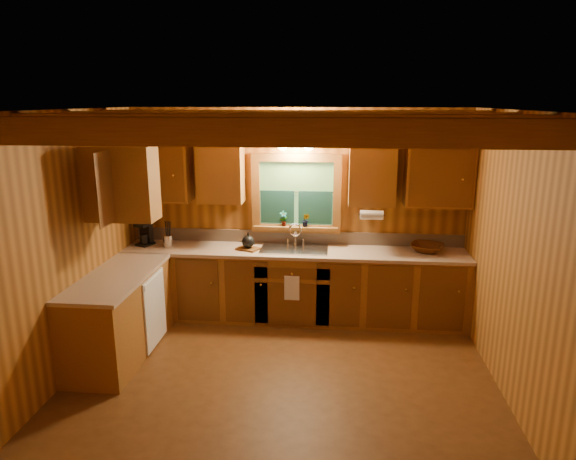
# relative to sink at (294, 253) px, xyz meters

# --- Properties ---
(room) EXTENTS (4.20, 4.20, 4.20)m
(room) POSITION_rel_sink_xyz_m (0.00, -1.60, 0.44)
(room) COLOR #5B3516
(room) RESTS_ON ground
(ceiling_beams) EXTENTS (4.20, 2.54, 0.18)m
(ceiling_beams) POSITION_rel_sink_xyz_m (0.00, -1.60, 1.63)
(ceiling_beams) COLOR brown
(ceiling_beams) RESTS_ON room
(base_cabinets) EXTENTS (4.20, 2.22, 0.86)m
(base_cabinets) POSITION_rel_sink_xyz_m (-0.49, -0.32, -0.43)
(base_cabinets) COLOR brown
(base_cabinets) RESTS_ON ground
(countertop) EXTENTS (4.20, 2.24, 0.04)m
(countertop) POSITION_rel_sink_xyz_m (-0.48, -0.31, 0.02)
(countertop) COLOR tan
(countertop) RESTS_ON base_cabinets
(backsplash) EXTENTS (4.20, 0.02, 0.16)m
(backsplash) POSITION_rel_sink_xyz_m (0.00, 0.28, 0.12)
(backsplash) COLOR tan
(backsplash) RESTS_ON room
(dishwasher_panel) EXTENTS (0.02, 0.60, 0.80)m
(dishwasher_panel) POSITION_rel_sink_xyz_m (-1.47, -0.92, -0.43)
(dishwasher_panel) COLOR white
(dishwasher_panel) RESTS_ON base_cabinets
(upper_cabinets) EXTENTS (4.19, 1.77, 0.78)m
(upper_cabinets) POSITION_rel_sink_xyz_m (-0.56, -0.18, 0.98)
(upper_cabinets) COLOR brown
(upper_cabinets) RESTS_ON room
(window) EXTENTS (1.12, 0.08, 1.00)m
(window) POSITION_rel_sink_xyz_m (0.00, 0.26, 0.67)
(window) COLOR brown
(window) RESTS_ON room
(window_sill) EXTENTS (1.06, 0.14, 0.04)m
(window_sill) POSITION_rel_sink_xyz_m (0.00, 0.22, 0.26)
(window_sill) COLOR brown
(window_sill) RESTS_ON room
(wall_sconce) EXTENTS (0.45, 0.21, 0.17)m
(wall_sconce) POSITION_rel_sink_xyz_m (0.00, 0.14, 1.31)
(wall_sconce) COLOR black
(wall_sconce) RESTS_ON room
(paper_towel_roll) EXTENTS (0.27, 0.11, 0.11)m
(paper_towel_roll) POSITION_rel_sink_xyz_m (0.92, -0.07, 0.51)
(paper_towel_roll) COLOR white
(paper_towel_roll) RESTS_ON upper_cabinets
(dish_towel) EXTENTS (0.18, 0.01, 0.30)m
(dish_towel) POSITION_rel_sink_xyz_m (0.00, -0.34, -0.34)
(dish_towel) COLOR white
(dish_towel) RESTS_ON base_cabinets
(sink) EXTENTS (0.82, 0.48, 0.43)m
(sink) POSITION_rel_sink_xyz_m (0.00, 0.00, 0.00)
(sink) COLOR silver
(sink) RESTS_ON countertop
(coffee_maker) EXTENTS (0.16, 0.21, 0.29)m
(coffee_maker) POSITION_rel_sink_xyz_m (-1.90, 0.03, 0.19)
(coffee_maker) COLOR black
(coffee_maker) RESTS_ON countertop
(utensil_crock) EXTENTS (0.12, 0.12, 0.33)m
(utensil_crock) POSITION_rel_sink_xyz_m (-1.58, -0.03, 0.13)
(utensil_crock) COLOR silver
(utensil_crock) RESTS_ON countertop
(cutting_board) EXTENTS (0.32, 0.28, 0.02)m
(cutting_board) POSITION_rel_sink_xyz_m (-0.56, -0.06, 0.06)
(cutting_board) COLOR brown
(cutting_board) RESTS_ON countertop
(teakettle) EXTENTS (0.15, 0.15, 0.20)m
(teakettle) POSITION_rel_sink_xyz_m (-0.56, -0.06, 0.15)
(teakettle) COLOR black
(teakettle) RESTS_ON cutting_board
(wicker_basket) EXTENTS (0.50, 0.50, 0.10)m
(wicker_basket) POSITION_rel_sink_xyz_m (1.61, 0.06, 0.09)
(wicker_basket) COLOR #48230C
(wicker_basket) RESTS_ON countertop
(potted_plant_left) EXTENTS (0.12, 0.10, 0.19)m
(potted_plant_left) POSITION_rel_sink_xyz_m (-0.16, 0.22, 0.38)
(potted_plant_left) COLOR brown
(potted_plant_left) RESTS_ON window_sill
(potted_plant_right) EXTENTS (0.12, 0.10, 0.17)m
(potted_plant_right) POSITION_rel_sink_xyz_m (0.13, 0.20, 0.37)
(potted_plant_right) COLOR brown
(potted_plant_right) RESTS_ON window_sill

